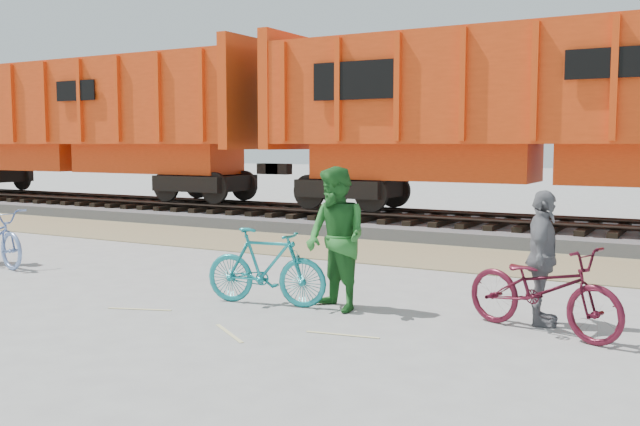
# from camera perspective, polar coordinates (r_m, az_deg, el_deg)

# --- Properties ---
(ground) EXTENTS (120.00, 120.00, 0.00)m
(ground) POSITION_cam_1_polar(r_m,az_deg,el_deg) (10.01, -6.85, -7.40)
(ground) COLOR #9E9E99
(ground) RESTS_ON ground
(gravel_strip) EXTENTS (120.00, 3.00, 0.02)m
(gravel_strip) POSITION_cam_1_polar(r_m,az_deg,el_deg) (14.73, 5.92, -3.19)
(gravel_strip) COLOR #908059
(gravel_strip) RESTS_ON ground
(ballast_bed) EXTENTS (120.00, 4.00, 0.30)m
(ballast_bed) POSITION_cam_1_polar(r_m,az_deg,el_deg) (17.95, 10.39, -1.23)
(ballast_bed) COLOR slate
(ballast_bed) RESTS_ON ground
(track) EXTENTS (120.00, 2.60, 0.24)m
(track) POSITION_cam_1_polar(r_m,az_deg,el_deg) (17.91, 10.41, -0.20)
(track) COLOR black
(track) RESTS_ON ballast_bed
(hopper_car_left) EXTENTS (14.00, 3.13, 4.65)m
(hopper_car_left) POSITION_cam_1_polar(r_m,az_deg,el_deg) (25.03, -18.36, 7.02)
(hopper_car_left) COLOR black
(hopper_car_left) RESTS_ON track
(hopper_car_center) EXTENTS (14.00, 3.13, 4.65)m
(hopper_car_center) POSITION_cam_1_polar(r_m,az_deg,el_deg) (17.23, 17.89, 7.83)
(hopper_car_center) COLOR black
(hopper_car_center) RESTS_ON track
(bicycle_teal) EXTENTS (1.85, 0.79, 1.07)m
(bicycle_teal) POSITION_cam_1_polar(r_m,az_deg,el_deg) (9.95, -4.36, -4.31)
(bicycle_teal) COLOR teal
(bicycle_teal) RESTS_ON ground
(bicycle_maroon) EXTENTS (2.15, 1.35, 1.06)m
(bicycle_maroon) POSITION_cam_1_polar(r_m,az_deg,el_deg) (8.85, 17.39, -5.82)
(bicycle_maroon) COLOR #4E101F
(bicycle_maroon) RESTS_ON ground
(person_man) EXTENTS (1.17, 1.08, 1.94)m
(person_man) POSITION_cam_1_polar(r_m,az_deg,el_deg) (9.54, 1.29, -2.09)
(person_man) COLOR #246A27
(person_man) RESTS_ON ground
(person_woman) EXTENTS (0.57, 1.04, 1.68)m
(person_woman) POSITION_cam_1_polar(r_m,az_deg,el_deg) (9.20, 17.35, -3.46)
(person_woman) COLOR slate
(person_woman) RESTS_ON ground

